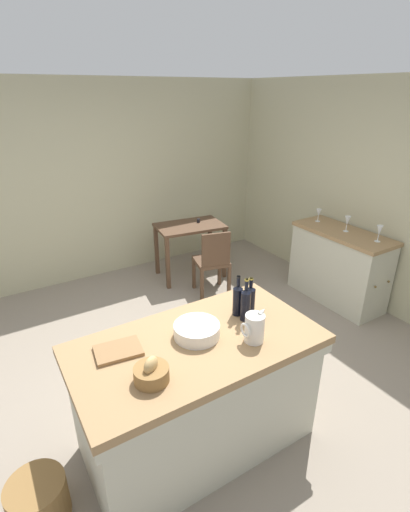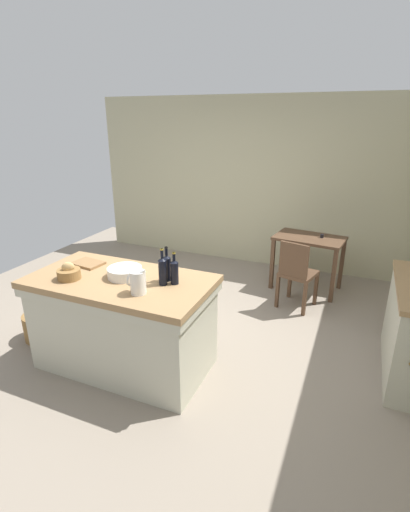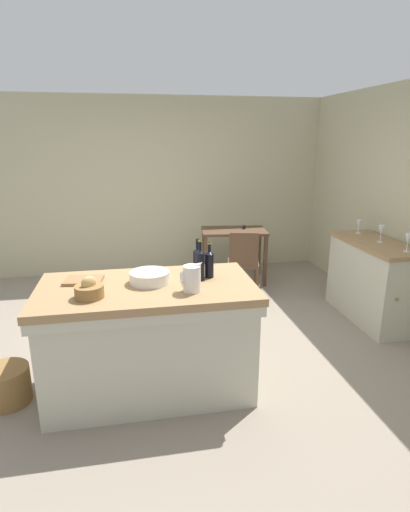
# 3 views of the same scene
# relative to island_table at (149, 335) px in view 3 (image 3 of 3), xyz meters

# --- Properties ---
(ground_plane) EXTENTS (6.76, 6.76, 0.00)m
(ground_plane) POSITION_rel_island_table_xyz_m (0.30, 0.63, -0.49)
(ground_plane) COLOR gray
(wall_back) EXTENTS (5.32, 0.12, 2.60)m
(wall_back) POSITION_rel_island_table_xyz_m (0.30, 3.23, 0.81)
(wall_back) COLOR #B7B28E
(wall_back) RESTS_ON ground
(island_table) EXTENTS (1.67, 0.89, 0.92)m
(island_table) POSITION_rel_island_table_xyz_m (0.00, 0.00, 0.00)
(island_table) COLOR #99754C
(island_table) RESTS_ON ground
(side_cabinet) EXTENTS (0.52, 1.21, 0.91)m
(side_cabinet) POSITION_rel_island_table_xyz_m (2.56, 0.92, -0.04)
(side_cabinet) COLOR #99754C
(side_cabinet) RESTS_ON ground
(writing_desk) EXTENTS (0.97, 0.68, 0.81)m
(writing_desk) POSITION_rel_island_table_xyz_m (1.33, 2.46, 0.14)
(writing_desk) COLOR #513826
(writing_desk) RESTS_ON ground
(wooden_chair) EXTENTS (0.48, 0.48, 0.89)m
(wooden_chair) POSITION_rel_island_table_xyz_m (1.29, 1.82, -0.01)
(wooden_chair) COLOR #513826
(wooden_chair) RESTS_ON ground
(pitcher) EXTENTS (0.17, 0.13, 0.24)m
(pitcher) POSITION_rel_island_table_xyz_m (0.32, -0.19, 0.52)
(pitcher) COLOR silver
(pitcher) RESTS_ON island_table
(wash_bowl) EXTENTS (0.31, 0.31, 0.09)m
(wash_bowl) POSITION_rel_island_table_xyz_m (0.03, 0.05, 0.47)
(wash_bowl) COLOR silver
(wash_bowl) RESTS_ON island_table
(bread_basket) EXTENTS (0.20, 0.20, 0.16)m
(bread_basket) POSITION_rel_island_table_xyz_m (-0.41, -0.18, 0.48)
(bread_basket) COLOR olive
(bread_basket) RESTS_ON island_table
(cutting_board) EXTENTS (0.31, 0.24, 0.02)m
(cutting_board) POSITION_rel_island_table_xyz_m (-0.49, 0.16, 0.43)
(cutting_board) COLOR olive
(cutting_board) RESTS_ON island_table
(wine_bottle_dark) EXTENTS (0.07, 0.07, 0.29)m
(wine_bottle_dark) POSITION_rel_island_table_xyz_m (0.51, 0.09, 0.54)
(wine_bottle_dark) COLOR black
(wine_bottle_dark) RESTS_ON island_table
(wine_bottle_amber) EXTENTS (0.07, 0.07, 0.32)m
(wine_bottle_amber) POSITION_rel_island_table_xyz_m (0.42, 0.13, 0.55)
(wine_bottle_amber) COLOR black
(wine_bottle_amber) RESTS_ON island_table
(wine_bottle_green) EXTENTS (0.07, 0.07, 0.33)m
(wine_bottle_green) POSITION_rel_island_table_xyz_m (0.42, 0.04, 0.56)
(wine_bottle_green) COLOR black
(wine_bottle_green) RESTS_ON island_table
(wine_glass_far_left) EXTENTS (0.07, 0.07, 0.18)m
(wine_glass_far_left) POSITION_rel_island_table_xyz_m (2.61, 0.51, 0.54)
(wine_glass_far_left) COLOR white
(wine_glass_far_left) RESTS_ON side_cabinet
(wine_glass_left) EXTENTS (0.07, 0.07, 0.18)m
(wine_glass_left) POSITION_rel_island_table_xyz_m (2.58, 0.91, 0.54)
(wine_glass_left) COLOR white
(wine_glass_left) RESTS_ON side_cabinet
(wine_glass_middle) EXTENTS (0.07, 0.07, 0.16)m
(wine_glass_middle) POSITION_rel_island_table_xyz_m (2.58, 1.35, 0.52)
(wine_glass_middle) COLOR white
(wine_glass_middle) RESTS_ON side_cabinet
(wicker_hamper) EXTENTS (0.36, 0.36, 0.29)m
(wicker_hamper) POSITION_rel_island_table_xyz_m (-1.12, 0.03, -0.35)
(wicker_hamper) COLOR olive
(wicker_hamper) RESTS_ON ground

